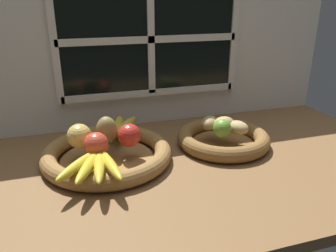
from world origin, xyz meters
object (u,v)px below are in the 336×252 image
(fruit_bowl_right, at_px, (223,139))
(banana_bunch_back, at_px, (118,126))
(banana_bunch_front, at_px, (94,164))
(lime_near, at_px, (222,128))
(potato_large, at_px, (224,124))
(apple_red_front, at_px, (96,144))
(fruit_bowl_left, at_px, (107,154))
(pear_brown, at_px, (107,130))
(apple_red_right, at_px, (129,135))
(apple_golden_left, at_px, (79,136))
(potato_small, at_px, (238,128))
(potato_oblong, at_px, (210,123))

(fruit_bowl_right, xyz_separation_m, banana_bunch_back, (-0.32, 0.11, 0.04))
(fruit_bowl_right, distance_m, banana_bunch_front, 0.44)
(fruit_bowl_right, xyz_separation_m, lime_near, (-0.03, -0.04, 0.05))
(potato_large, bearing_deg, apple_red_front, -172.21)
(banana_bunch_front, bearing_deg, fruit_bowl_right, 17.05)
(fruit_bowl_left, xyz_separation_m, apple_red_front, (-0.03, -0.06, 0.06))
(pear_brown, relative_size, banana_bunch_back, 0.48)
(potato_large, bearing_deg, apple_red_right, -176.32)
(apple_golden_left, relative_size, potato_small, 1.00)
(pear_brown, xyz_separation_m, potato_large, (0.37, -0.02, -0.02))
(apple_red_front, height_order, banana_bunch_front, apple_red_front)
(banana_bunch_front, bearing_deg, potato_large, 17.05)
(pear_brown, xyz_separation_m, lime_near, (0.34, -0.06, -0.01))
(fruit_bowl_right, relative_size, pear_brown, 3.58)
(potato_large, bearing_deg, pear_brown, 177.27)
(banana_bunch_back, relative_size, potato_small, 2.44)
(apple_golden_left, bearing_deg, banana_bunch_front, -79.68)
(apple_red_front, xyz_separation_m, potato_oblong, (0.37, 0.08, -0.01))
(fruit_bowl_right, xyz_separation_m, potato_small, (0.03, -0.03, 0.05))
(potato_small, relative_size, potato_oblong, 0.98)
(fruit_bowl_left, bearing_deg, potato_small, -4.56)
(apple_red_right, height_order, potato_small, apple_red_right)
(fruit_bowl_left, height_order, apple_golden_left, apple_golden_left)
(banana_bunch_back, relative_size, potato_large, 2.49)
(fruit_bowl_left, xyz_separation_m, fruit_bowl_right, (0.37, -0.00, 0.00))
(fruit_bowl_right, xyz_separation_m, banana_bunch_front, (-0.42, -0.13, 0.04))
(potato_large, bearing_deg, lime_near, -123.69)
(apple_golden_left, height_order, potato_large, apple_golden_left)
(fruit_bowl_left, bearing_deg, potato_oblong, 4.80)
(pear_brown, bearing_deg, fruit_bowl_right, -2.73)
(fruit_bowl_right, bearing_deg, potato_large, 10.62)
(potato_small, xyz_separation_m, potato_large, (-0.03, 0.03, 0.00))
(banana_bunch_back, bearing_deg, fruit_bowl_left, -114.93)
(fruit_bowl_right, relative_size, banana_bunch_front, 1.56)
(apple_red_right, xyz_separation_m, banana_bunch_back, (-0.01, 0.13, -0.02))
(apple_red_front, xyz_separation_m, potato_small, (0.44, 0.02, -0.01))
(pear_brown, relative_size, banana_bunch_front, 0.44)
(fruit_bowl_left, xyz_separation_m, banana_bunch_front, (-0.05, -0.13, 0.04))
(apple_red_right, relative_size, potato_small, 0.95)
(banana_bunch_front, relative_size, potato_oblong, 2.64)
(banana_bunch_back, bearing_deg, potato_oblong, -16.39)
(fruit_bowl_right, bearing_deg, apple_red_front, -172.21)
(potato_oblong, bearing_deg, pear_brown, -178.14)
(fruit_bowl_left, xyz_separation_m, potato_small, (0.40, -0.03, 0.05))
(fruit_bowl_right, xyz_separation_m, potato_large, (0.00, 0.00, 0.05))
(fruit_bowl_right, bearing_deg, potato_oblong, 142.13)
(pear_brown, relative_size, lime_near, 1.47)
(fruit_bowl_left, xyz_separation_m, apple_red_right, (0.06, -0.02, 0.06))
(banana_bunch_front, relative_size, lime_near, 3.37)
(apple_golden_left, height_order, banana_bunch_front, apple_golden_left)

